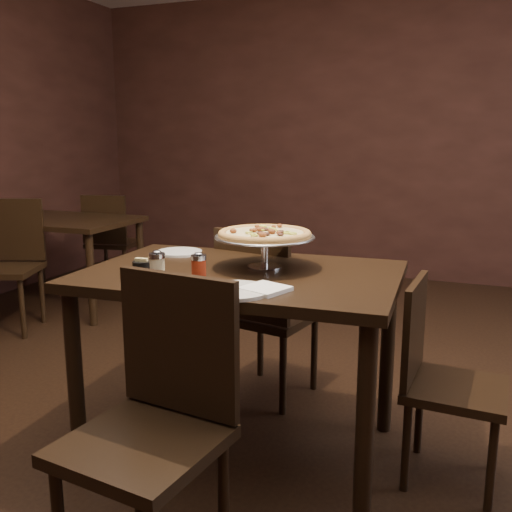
% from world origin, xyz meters
% --- Properties ---
extents(room, '(6.04, 7.04, 2.84)m').
position_xyz_m(room, '(0.06, 0.03, 1.40)').
color(room, black).
rests_on(room, ground).
extents(dining_table, '(1.36, 0.94, 0.83)m').
position_xyz_m(dining_table, '(0.04, -0.05, 0.72)').
color(dining_table, black).
rests_on(dining_table, ground).
extents(background_table, '(1.19, 0.79, 0.74)m').
position_xyz_m(background_table, '(-2.20, 1.48, 0.64)').
color(background_table, black).
rests_on(background_table, ground).
extents(pizza_stand, '(0.44, 0.44, 0.18)m').
position_xyz_m(pizza_stand, '(0.11, 0.04, 0.97)').
color(pizza_stand, '#AEAEB5').
rests_on(pizza_stand, dining_table).
extents(parmesan_shaker, '(0.07, 0.07, 0.11)m').
position_xyz_m(parmesan_shaker, '(-0.23, -0.28, 0.88)').
color(parmesan_shaker, beige).
rests_on(parmesan_shaker, dining_table).
extents(pepper_flake_shaker, '(0.06, 0.06, 0.11)m').
position_xyz_m(pepper_flake_shaker, '(-0.06, -0.24, 0.88)').
color(pepper_flake_shaker, maroon).
rests_on(pepper_flake_shaker, dining_table).
extents(packet_caddy, '(0.08, 0.08, 0.06)m').
position_xyz_m(packet_caddy, '(-0.34, -0.23, 0.85)').
color(packet_caddy, black).
rests_on(packet_caddy, dining_table).
extents(napkin_stack, '(0.19, 0.19, 0.02)m').
position_xyz_m(napkin_stack, '(0.25, -0.32, 0.83)').
color(napkin_stack, white).
rests_on(napkin_stack, dining_table).
extents(plate_left, '(0.22, 0.22, 0.01)m').
position_xyz_m(plate_left, '(-0.39, 0.19, 0.83)').
color(plate_left, white).
rests_on(plate_left, dining_table).
extents(plate_near, '(0.27, 0.27, 0.01)m').
position_xyz_m(plate_near, '(0.15, -0.38, 0.83)').
color(plate_near, white).
rests_on(plate_near, dining_table).
extents(serving_spatula, '(0.17, 0.17, 0.02)m').
position_xyz_m(serving_spatula, '(0.21, -0.09, 0.97)').
color(serving_spatula, '#AEAEB5').
rests_on(serving_spatula, pizza_stand).
extents(chair_far, '(0.51, 0.51, 0.93)m').
position_xyz_m(chair_far, '(-0.04, 0.46, 0.51)').
color(chair_far, black).
rests_on(chair_far, ground).
extents(chair_near, '(0.50, 0.50, 0.96)m').
position_xyz_m(chair_near, '(0.06, -0.80, 0.52)').
color(chair_near, black).
rests_on(chair_near, ground).
extents(chair_side, '(0.41, 0.41, 0.83)m').
position_xyz_m(chair_side, '(0.87, 0.04, 0.45)').
color(chair_side, black).
rests_on(chair_side, ground).
extents(bg_chair_far, '(0.48, 0.48, 0.89)m').
position_xyz_m(bg_chair_far, '(-2.14, 2.07, 0.48)').
color(bg_chair_far, black).
rests_on(bg_chair_far, ground).
extents(bg_chair_near, '(0.57, 0.57, 0.95)m').
position_xyz_m(bg_chair_near, '(-2.19, 0.90, 0.52)').
color(bg_chair_near, black).
rests_on(bg_chair_near, ground).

